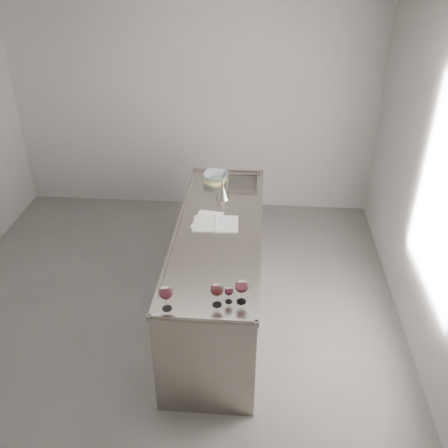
# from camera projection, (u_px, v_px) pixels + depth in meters

# --- Properties ---
(room_shell) EXTENTS (4.54, 5.04, 2.84)m
(room_shell) POSITION_uv_depth(u_px,v_px,m) (152.00, 197.00, 3.95)
(room_shell) COLOR #575551
(room_shell) RESTS_ON ground
(counter) EXTENTS (0.77, 2.42, 0.97)m
(counter) POSITION_uv_depth(u_px,v_px,m) (218.00, 272.00, 4.65)
(counter) COLOR gray
(counter) RESTS_ON ground
(wine_glass_left) EXTENTS (0.10, 0.10, 0.20)m
(wine_glass_left) POSITION_uv_depth(u_px,v_px,m) (166.00, 293.00, 3.43)
(wine_glass_left) COLOR white
(wine_glass_left) RESTS_ON counter
(wine_glass_middle) EXTENTS (0.10, 0.10, 0.19)m
(wine_glass_middle) POSITION_uv_depth(u_px,v_px,m) (217.00, 290.00, 3.47)
(wine_glass_middle) COLOR white
(wine_glass_middle) RESTS_ON counter
(wine_glass_right) EXTENTS (0.10, 0.10, 0.19)m
(wine_glass_right) POSITION_uv_depth(u_px,v_px,m) (242.00, 286.00, 3.49)
(wine_glass_right) COLOR white
(wine_glass_right) RESTS_ON counter
(wine_glass_small) EXTENTS (0.06, 0.06, 0.13)m
(wine_glass_small) POSITION_uv_depth(u_px,v_px,m) (229.00, 291.00, 3.52)
(wine_glass_small) COLOR white
(wine_glass_small) RESTS_ON counter
(notebook) EXTENTS (0.42, 0.30, 0.02)m
(notebook) POSITION_uv_depth(u_px,v_px,m) (216.00, 224.00, 4.48)
(notebook) COLOR white
(notebook) RESTS_ON counter
(loose_paper_top) EXTENTS (0.28, 0.36, 0.00)m
(loose_paper_top) POSITION_uv_depth(u_px,v_px,m) (207.00, 220.00, 4.55)
(loose_paper_top) COLOR white
(loose_paper_top) RESTS_ON counter
(trivet) EXTENTS (0.30, 0.30, 0.02)m
(trivet) POSITION_uv_depth(u_px,v_px,m) (216.00, 180.00, 5.24)
(trivet) COLOR beige
(trivet) RESTS_ON counter
(ceramic_bowl) EXTENTS (0.27, 0.27, 0.06)m
(ceramic_bowl) POSITION_uv_depth(u_px,v_px,m) (215.00, 176.00, 5.22)
(ceramic_bowl) COLOR #95AAAE
(ceramic_bowl) RESTS_ON trivet
(wine_funnel) EXTENTS (0.14, 0.14, 0.20)m
(wine_funnel) POSITION_uv_depth(u_px,v_px,m) (223.00, 193.00, 4.88)
(wine_funnel) COLOR gray
(wine_funnel) RESTS_ON counter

